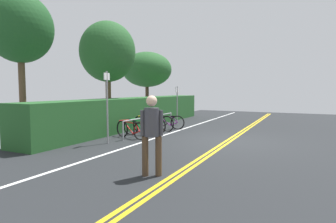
% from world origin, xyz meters
% --- Properties ---
extents(ground_plane, '(28.15, 12.23, 0.05)m').
position_xyz_m(ground_plane, '(0.00, 0.00, -0.03)').
color(ground_plane, '#232628').
extents(centre_line_yellow_inner, '(25.34, 0.10, 0.00)m').
position_xyz_m(centre_line_yellow_inner, '(0.00, -0.08, 0.00)').
color(centre_line_yellow_inner, gold).
rests_on(centre_line_yellow_inner, ground_plane).
extents(centre_line_yellow_outer, '(25.34, 0.10, 0.00)m').
position_xyz_m(centre_line_yellow_outer, '(0.00, 0.08, 0.00)').
color(centre_line_yellow_outer, gold).
rests_on(centre_line_yellow_outer, ground_plane).
extents(bike_lane_stripe_white, '(25.34, 0.12, 0.00)m').
position_xyz_m(bike_lane_stripe_white, '(0.00, 2.69, 0.00)').
color(bike_lane_stripe_white, white).
rests_on(bike_lane_stripe_white, ground_plane).
extents(bike_rack, '(4.10, 0.05, 0.73)m').
position_xyz_m(bike_rack, '(0.30, 3.48, 0.54)').
color(bike_rack, '#9EA0A5').
rests_on(bike_rack, ground_plane).
extents(bicycle_0, '(0.60, 1.65, 0.71)m').
position_xyz_m(bicycle_0, '(-1.14, 3.53, 0.33)').
color(bicycle_0, black).
rests_on(bicycle_0, ground_plane).
extents(bicycle_1, '(0.46, 1.64, 0.70)m').
position_xyz_m(bicycle_1, '(-0.38, 3.52, 0.33)').
color(bicycle_1, black).
rests_on(bicycle_1, ground_plane).
extents(bicycle_2, '(0.46, 1.71, 0.77)m').
position_xyz_m(bicycle_2, '(0.24, 3.53, 0.36)').
color(bicycle_2, black).
rests_on(bicycle_2, ground_plane).
extents(bicycle_3, '(0.48, 1.69, 0.75)m').
position_xyz_m(bicycle_3, '(1.11, 3.52, 0.35)').
color(bicycle_3, black).
rests_on(bicycle_3, ground_plane).
extents(bicycle_4, '(0.50, 1.69, 0.70)m').
position_xyz_m(bicycle_4, '(1.77, 3.42, 0.32)').
color(bicycle_4, black).
rests_on(bicycle_4, ground_plane).
extents(pedestrian, '(0.32, 0.45, 1.74)m').
position_xyz_m(pedestrian, '(-4.89, 0.48, 1.01)').
color(pedestrian, '#4C3826').
rests_on(pedestrian, ground_plane).
extents(sign_post_near, '(0.36, 0.09, 2.49)m').
position_xyz_m(sign_post_near, '(-2.39, 3.65, 1.48)').
color(sign_post_near, gray).
rests_on(sign_post_near, ground_plane).
extents(sign_post_far, '(0.36, 0.06, 2.03)m').
position_xyz_m(sign_post_far, '(3.33, 3.60, 1.23)').
color(sign_post_far, gray).
rests_on(sign_post_far, ground_plane).
extents(hedge_backdrop, '(13.05, 1.39, 1.45)m').
position_xyz_m(hedge_backdrop, '(1.80, 5.23, 0.73)').
color(hedge_backdrop, '#235626').
rests_on(hedge_backdrop, ground_plane).
extents(tree_near_left, '(2.38, 2.38, 5.40)m').
position_xyz_m(tree_near_left, '(-3.06, 7.06, 4.09)').
color(tree_near_left, brown).
rests_on(tree_near_left, ground_plane).
extents(tree_mid, '(2.64, 2.64, 5.09)m').
position_xyz_m(tree_mid, '(0.78, 6.09, 3.64)').
color(tree_mid, brown).
rests_on(tree_mid, ground_plane).
extents(tree_far_right, '(3.30, 3.30, 4.36)m').
position_xyz_m(tree_far_right, '(6.23, 7.13, 3.19)').
color(tree_far_right, '#473323').
rests_on(tree_far_right, ground_plane).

